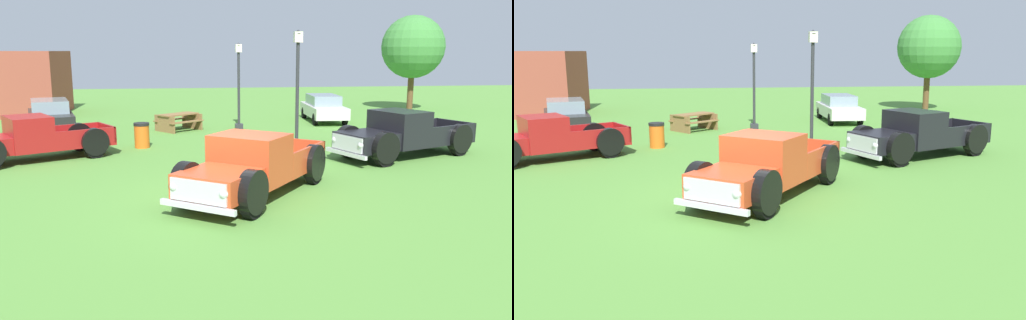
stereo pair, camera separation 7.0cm
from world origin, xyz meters
TOP-DOWN VIEW (x-y plane):
  - ground_plane at (0.00, 0.00)m, footprint 80.00×80.00m
  - pickup_truck_foreground at (0.53, -0.06)m, footprint 4.57×5.30m
  - pickup_truck_behind_left at (6.21, 4.33)m, footprint 5.59×3.76m
  - pickup_truck_behind_right at (-6.19, 5.40)m, footprint 5.13×3.88m
  - sedan_distant_a at (-6.96, 11.85)m, footprint 2.91×4.72m
  - sedan_distant_b at (6.17, 13.88)m, footprint 1.80×4.16m
  - lamp_post_near at (1.52, 11.71)m, footprint 0.36×0.36m
  - lamp_post_far at (2.92, 5.43)m, footprint 0.36×0.36m
  - picnic_table at (-1.27, 11.70)m, footprint 2.33×2.28m
  - trash_can at (-2.63, 7.42)m, footprint 0.59×0.59m
  - oak_tree_east at (12.83, 18.29)m, footprint 3.77×3.77m
  - brick_pavilion at (-11.12, 19.50)m, footprint 6.29×5.48m

SIDE VIEW (x-z plane):
  - ground_plane at x=0.00m, z-range 0.00..0.00m
  - trash_can at x=-2.63m, z-range 0.00..0.95m
  - picnic_table at x=-1.27m, z-range 0.10..0.88m
  - pickup_truck_behind_right at x=-6.19m, z-range -0.03..1.47m
  - sedan_distant_b at x=6.17m, z-range 0.03..1.41m
  - pickup_truck_foreground at x=0.53m, z-range -0.04..1.56m
  - pickup_truck_behind_left at x=6.21m, z-range -0.04..1.58m
  - sedan_distant_a at x=-6.96m, z-range 0.04..1.51m
  - brick_pavilion at x=-11.12m, z-range 0.00..3.60m
  - lamp_post_near at x=1.52m, z-range 0.10..4.07m
  - lamp_post_far at x=2.92m, z-range 0.10..4.42m
  - oak_tree_east at x=12.83m, z-range 0.96..6.69m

